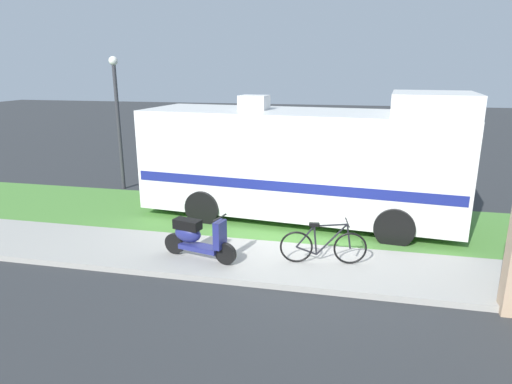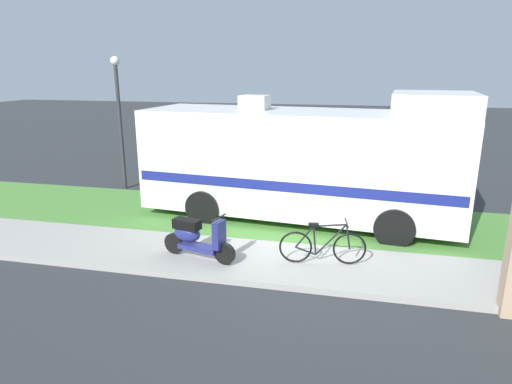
# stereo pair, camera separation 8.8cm
# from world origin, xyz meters

# --- Properties ---
(ground_plane) EXTENTS (80.00, 80.00, 0.00)m
(ground_plane) POSITION_xyz_m (0.00, 0.00, 0.00)
(ground_plane) COLOR #2D3033
(sidewalk) EXTENTS (24.00, 2.00, 0.12)m
(sidewalk) POSITION_xyz_m (0.00, -1.20, 0.06)
(sidewalk) COLOR #9E9B93
(sidewalk) RESTS_ON ground
(grass_strip) EXTENTS (24.00, 3.40, 0.08)m
(grass_strip) POSITION_xyz_m (0.00, 1.50, 0.04)
(grass_strip) COLOR #4C8438
(grass_strip) RESTS_ON ground
(motorhome_rv) EXTENTS (8.16, 3.16, 3.34)m
(motorhome_rv) POSITION_xyz_m (-0.05, 1.74, 1.58)
(motorhome_rv) COLOR silver
(motorhome_rv) RESTS_ON ground
(scooter) EXTENTS (1.64, 0.64, 0.97)m
(scooter) POSITION_xyz_m (-1.83, -1.43, 0.58)
(scooter) COLOR black
(scooter) RESTS_ON ground
(bicycle) EXTENTS (1.70, 0.52, 0.88)m
(bicycle) POSITION_xyz_m (0.70, -1.13, 0.49)
(bicycle) COLOR black
(bicycle) RESTS_ON ground
(pickup_truck_near) EXTENTS (5.18, 2.34, 1.84)m
(pickup_truck_near) POSITION_xyz_m (-1.26, 5.73, 0.98)
(pickup_truck_near) COLOR #1E478C
(pickup_truck_near) RESTS_ON ground
(street_lamp_post) EXTENTS (0.28, 0.28, 4.23)m
(street_lamp_post) POSITION_xyz_m (-6.19, 3.60, 2.57)
(street_lamp_post) COLOR #333338
(street_lamp_post) RESTS_ON ground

